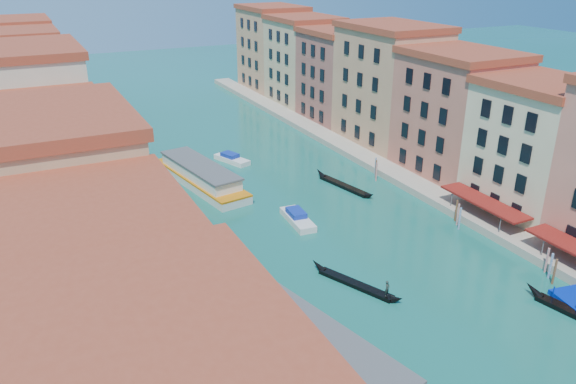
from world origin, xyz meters
TOP-DOWN VIEW (x-y plane):
  - left_bank_palazzos at (-26.00, 64.68)m, footprint 12.80×128.40m
  - right_bank_palazzos at (30.00, 65.00)m, footprint 12.80×128.40m
  - quay at (22.00, 65.00)m, footprint 4.00×140.00m
  - mooring_poles_right at (19.10, 28.80)m, footprint 1.44×54.24m
  - vaporetto_near at (-9.28, 24.52)m, footprint 9.84×22.09m
  - vaporetto_far at (-5.58, 67.28)m, footprint 8.37×21.77m
  - gondola_fore at (0.02, 33.53)m, footprint 5.38×10.81m
  - gondola_far at (12.78, 57.14)m, footprint 3.47×12.47m
  - motorboat_mid at (1.48, 49.58)m, footprint 2.77×7.24m
  - motorboat_far at (2.02, 74.58)m, footprint 4.39×7.10m

SIDE VIEW (x-z plane):
  - gondola_far at x=12.78m, z-range -0.53..1.25m
  - gondola_fore at x=0.02m, z-range -0.76..1.53m
  - quay at x=22.00m, z-range 0.00..1.00m
  - motorboat_far at x=2.02m, z-range -0.16..1.25m
  - motorboat_mid at x=1.48m, z-range -0.16..1.31m
  - mooring_poles_right at x=19.10m, z-range -0.30..2.90m
  - vaporetto_far at x=-5.58m, z-range -0.16..3.01m
  - vaporetto_near at x=-9.28m, z-range -0.16..3.05m
  - left_bank_palazzos at x=-26.00m, z-range -0.79..20.21m
  - right_bank_palazzos at x=30.00m, z-range -0.75..20.25m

